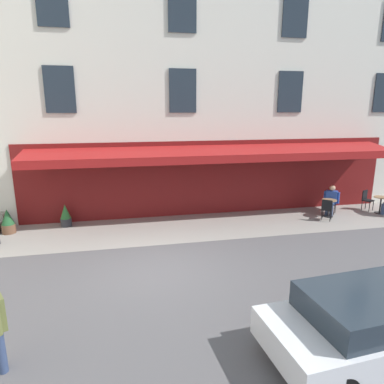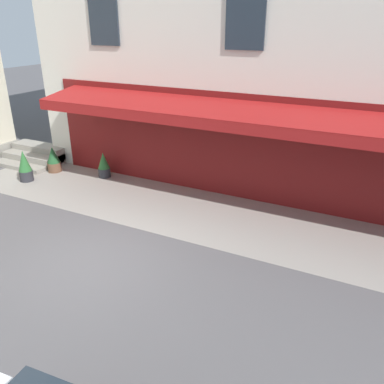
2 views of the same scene
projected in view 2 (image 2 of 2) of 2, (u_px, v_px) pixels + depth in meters
name	position (u px, v px, depth m)	size (l,w,h in m)	color
ground_plane	(91.00, 262.00, 9.11)	(70.00, 70.00, 0.00)	#565456
sidewalk_cafe_terrace	(272.00, 229.00, 10.55)	(20.50, 3.20, 0.01)	gray
back_alley_steps	(35.00, 155.00, 15.50)	(2.40, 1.75, 0.60)	gray
potted_plant_entrance_right	(25.00, 166.00, 13.52)	(0.46, 0.46, 1.08)	#2D2D33
potted_plant_under_sign	(104.00, 165.00, 13.89)	(0.42, 0.42, 0.89)	#2D2D33
potted_plant_entrance_left	(53.00, 160.00, 14.37)	(0.48, 0.48, 0.93)	brown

